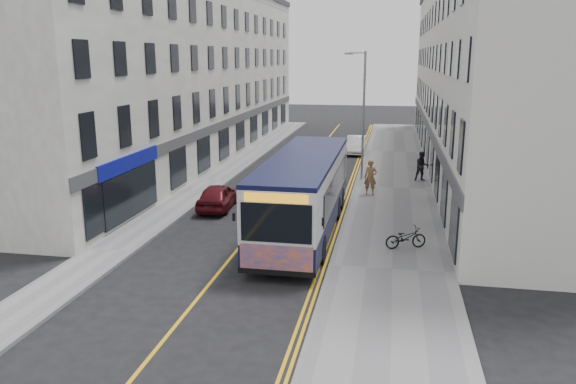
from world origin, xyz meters
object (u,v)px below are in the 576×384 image
at_px(city_bus, 304,191).
at_px(streetlamp, 362,112).
at_px(car_maroon, 218,196).
at_px(bicycle, 406,238).
at_px(car_white, 356,145).
at_px(pedestrian_near, 370,178).
at_px(pedestrian_far, 422,166).

bearing_deg(city_bus, streetlamp, 80.56).
bearing_deg(streetlamp, car_maroon, -130.62).
height_order(city_bus, bicycle, city_bus).
xyz_separation_m(bicycle, car_white, (-3.56, 23.20, 0.13)).
relative_size(city_bus, car_maroon, 3.08).
xyz_separation_m(pedestrian_near, car_maroon, (-7.63, -3.98, -0.44)).
distance_m(car_white, car_maroon, 19.28).
relative_size(city_bus, car_white, 2.84).
relative_size(streetlamp, car_maroon, 2.05).
height_order(streetlamp, pedestrian_far, streetlamp).
xyz_separation_m(city_bus, bicycle, (4.45, -1.65, -1.34)).
bearing_deg(car_maroon, pedestrian_near, -155.59).
xyz_separation_m(city_bus, car_maroon, (-4.99, 3.19, -1.25)).
xyz_separation_m(streetlamp, car_maroon, (-6.85, -7.99, -3.72)).
distance_m(bicycle, pedestrian_far, 13.18).
bearing_deg(car_maroon, pedestrian_far, -145.20).
distance_m(pedestrian_far, car_white, 11.15).
bearing_deg(pedestrian_far, car_white, 102.10).
bearing_deg(city_bus, car_white, 87.64).
bearing_deg(city_bus, pedestrian_near, 69.77).
bearing_deg(pedestrian_near, city_bus, -106.64).
xyz_separation_m(streetlamp, car_white, (-0.97, 10.37, -3.68)).
distance_m(streetlamp, pedestrian_near, 5.24).
xyz_separation_m(pedestrian_far, car_maroon, (-10.63, -8.28, -0.37)).
bearing_deg(pedestrian_far, streetlamp, 171.29).
height_order(car_white, car_maroon, car_white).
relative_size(pedestrian_near, car_white, 0.47).
bearing_deg(car_white, streetlamp, -86.12).
relative_size(pedestrian_near, pedestrian_far, 1.08).
bearing_deg(bicycle, streetlamp, -9.82).
relative_size(streetlamp, pedestrian_far, 4.36).
distance_m(city_bus, bicycle, 4.93).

